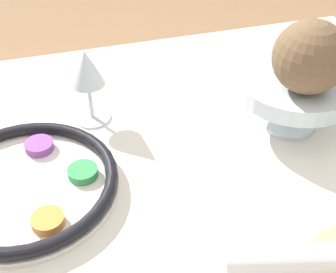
% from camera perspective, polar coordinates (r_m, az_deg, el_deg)
% --- Properties ---
extents(seder_plate, '(0.29, 0.29, 0.03)m').
position_cam_1_polar(seder_plate, '(0.76, -17.03, -5.60)').
color(seder_plate, silver).
rests_on(seder_plate, dining_table).
extents(wine_glass, '(0.07, 0.07, 0.14)m').
position_cam_1_polar(wine_glass, '(0.83, -9.86, 7.76)').
color(wine_glass, silver).
rests_on(wine_glass, dining_table).
extents(fruit_stand, '(0.21, 0.21, 0.10)m').
position_cam_1_polar(fruit_stand, '(0.85, 15.18, 5.76)').
color(fruit_stand, silver).
rests_on(fruit_stand, dining_table).
extents(orange_fruit, '(0.07, 0.07, 0.07)m').
position_cam_1_polar(orange_fruit, '(0.83, 16.65, 9.41)').
color(orange_fruit, orange).
rests_on(orange_fruit, fruit_stand).
extents(coconut, '(0.12, 0.12, 0.12)m').
position_cam_1_polar(coconut, '(0.78, 16.91, 9.25)').
color(coconut, brown).
rests_on(coconut, fruit_stand).
extents(napkin_roll, '(0.18, 0.08, 0.04)m').
position_cam_1_polar(napkin_roll, '(0.65, 14.79, -14.37)').
color(napkin_roll, white).
rests_on(napkin_roll, dining_table).
extents(cup_near, '(0.07, 0.07, 0.06)m').
position_cam_1_polar(cup_near, '(1.01, 18.50, 7.60)').
color(cup_near, silver).
rests_on(cup_near, dining_table).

